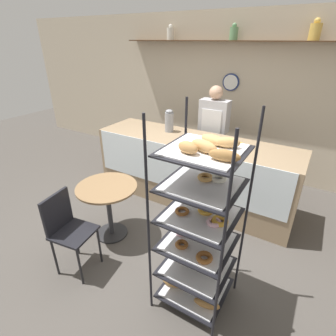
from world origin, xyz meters
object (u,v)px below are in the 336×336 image
object	(u,v)px
cafe_table	(108,199)
donut_tray_counter	(231,146)
cafe_chair	(66,225)
pastry_rack	(200,225)
person_worker	(213,133)
coffee_carafe	(169,121)

from	to	relation	value
cafe_table	donut_tray_counter	distance (m)	1.71
cafe_table	cafe_chair	world-z (taller)	cafe_chair
pastry_rack	cafe_chair	xyz separation A→B (m)	(-1.33, -0.34, -0.32)
person_worker	donut_tray_counter	size ratio (longest dim) A/B	3.87
pastry_rack	person_worker	size ratio (longest dim) A/B	1.13
cafe_chair	donut_tray_counter	bearing A→B (deg)	-37.52
cafe_chair	donut_tray_counter	size ratio (longest dim) A/B	2.13
pastry_rack	person_worker	xyz separation A→B (m)	(-0.81, 2.23, 0.01)
pastry_rack	cafe_table	bearing A→B (deg)	168.10
pastry_rack	person_worker	bearing A→B (deg)	109.86
person_worker	pastry_rack	bearing A→B (deg)	-70.14
coffee_carafe	cafe_chair	bearing A→B (deg)	-90.74
cafe_chair	pastry_rack	bearing A→B (deg)	-84.13
pastry_rack	coffee_carafe	bearing A→B (deg)	127.90
cafe_table	donut_tray_counter	size ratio (longest dim) A/B	1.70
person_worker	cafe_chair	world-z (taller)	person_worker
person_worker	coffee_carafe	world-z (taller)	person_worker
cafe_table	coffee_carafe	xyz separation A→B (m)	(0.03, 1.39, 0.62)
cafe_table	coffee_carafe	world-z (taller)	coffee_carafe
cafe_table	cafe_chair	size ratio (longest dim) A/B	0.80
pastry_rack	coffee_carafe	world-z (taller)	pastry_rack
person_worker	donut_tray_counter	bearing A→B (deg)	-52.90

